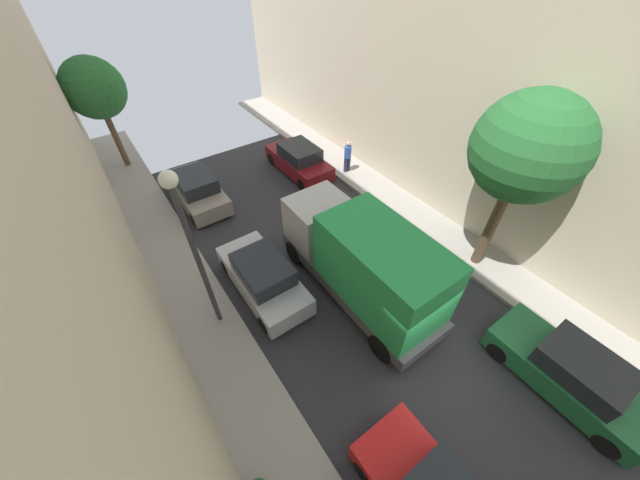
{
  "coord_description": "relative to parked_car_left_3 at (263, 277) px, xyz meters",
  "views": [
    {
      "loc": [
        -5.48,
        -1.94,
        9.91
      ],
      "look_at": [
        0.2,
        6.06,
        0.5
      ],
      "focal_mm": 18.7,
      "sensor_mm": 36.0,
      "label": 1
    }
  ],
  "objects": [
    {
      "name": "street_tree_0",
      "position": [
        -2.08,
        12.02,
        3.47
      ],
      "size": [
        2.8,
        2.8,
        5.47
      ],
      "color": "brown",
      "rests_on": "sidewalk_left"
    },
    {
      "name": "pedestrian",
      "position": [
        7.41,
        4.45,
        0.35
      ],
      "size": [
        0.4,
        0.36,
        1.72
      ],
      "color": "#2D334C",
      "rests_on": "sidewalk_right"
    },
    {
      "name": "sidewalk_right",
      "position": [
        7.7,
        -5.49,
        -0.64
      ],
      "size": [
        2.0,
        44.0,
        0.15
      ],
      "primitive_type": "cube",
      "color": "gray",
      "rests_on": "ground"
    },
    {
      "name": "ground",
      "position": [
        2.7,
        -5.49,
        -0.72
      ],
      "size": [
        32.0,
        32.0,
        0.0
      ],
      "primitive_type": "plane",
      "color": "#2D2D33"
    },
    {
      "name": "delivery_truck",
      "position": [
        2.7,
        -2.18,
        1.07
      ],
      "size": [
        2.26,
        6.6,
        3.38
      ],
      "color": "#4C4C51",
      "rests_on": "ground"
    },
    {
      "name": "parked_car_left_3",
      "position": [
        0.0,
        0.0,
        0.0
      ],
      "size": [
        1.78,
        4.2,
        1.57
      ],
      "color": "silver",
      "rests_on": "ground"
    },
    {
      "name": "street_tree_1",
      "position": [
        7.49,
        -3.66,
        4.3
      ],
      "size": [
        3.38,
        3.38,
        6.59
      ],
      "color": "brown",
      "rests_on": "sidewalk_right"
    },
    {
      "name": "sidewalk_left",
      "position": [
        -2.3,
        -5.49,
        -0.64
      ],
      "size": [
        2.0,
        44.0,
        0.15
      ],
      "primitive_type": "cube",
      "color": "gray",
      "rests_on": "ground"
    },
    {
      "name": "parked_car_left_4",
      "position": [
        0.0,
        6.57,
        0.0
      ],
      "size": [
        1.78,
        4.2,
        1.57
      ],
      "color": "gray",
      "rests_on": "ground"
    },
    {
      "name": "parked_car_right_2",
      "position": [
        5.4,
        -8.1,
        0.0
      ],
      "size": [
        1.78,
        4.2,
        1.57
      ],
      "color": "#1E6638",
      "rests_on": "ground"
    },
    {
      "name": "lamp_post",
      "position": [
        -1.9,
        -0.3,
        3.22
      ],
      "size": [
        0.44,
        0.44,
        5.79
      ],
      "color": "#333338",
      "rests_on": "sidewalk_left"
    },
    {
      "name": "parked_car_right_3",
      "position": [
        5.4,
        6.06,
        0.0
      ],
      "size": [
        1.78,
        4.2,
        1.57
      ],
      "color": "maroon",
      "rests_on": "ground"
    }
  ]
}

